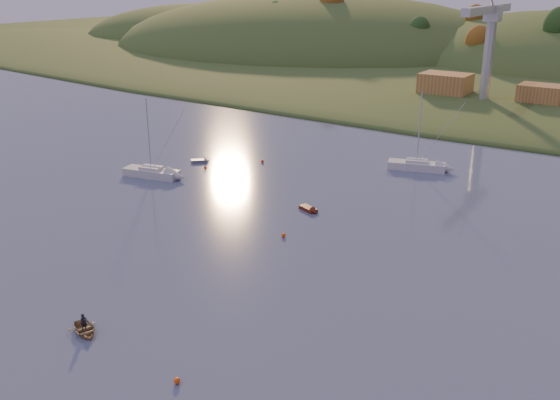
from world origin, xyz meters
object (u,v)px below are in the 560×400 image
Objects in this scene: canoe at (85,330)px; sailboat_near at (151,172)px; red_tender at (311,210)px; grey_dinghy at (203,161)px; sailboat_far at (417,165)px.

sailboat_near is at bearing 61.04° from canoe.
red_tender is at bearing 21.82° from canoe.
red_tender is 1.12× the size of grey_dinghy.
red_tender is at bearing -10.63° from sailboat_near.
sailboat_near is at bearing -143.10° from grey_dinghy.
sailboat_far is 4.03× the size of grey_dinghy.
sailboat_near reaches higher than red_tender.
sailboat_near is 3.63× the size of canoe.
canoe is (-4.93, -60.29, -0.43)m from sailboat_far.
sailboat_far is 34.05m from grey_dinghy.
red_tender is at bearing -116.66° from sailboat_far.
grey_dinghy is (-25.38, 44.80, -0.11)m from canoe.
sailboat_far is 3.60× the size of red_tender.
sailboat_far is 25.28m from red_tender.
red_tender is (0.92, 35.34, -0.12)m from canoe.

